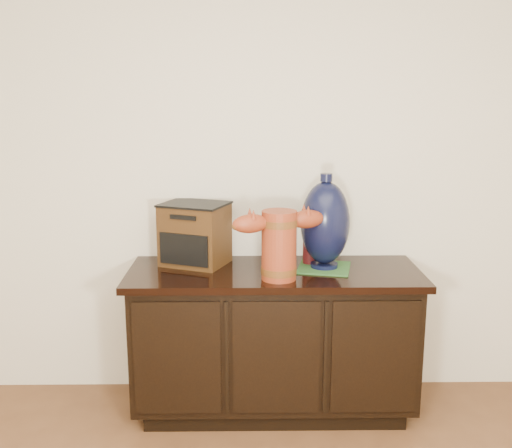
{
  "coord_description": "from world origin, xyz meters",
  "views": [
    {
      "loc": [
        -0.13,
        -0.64,
        1.62
      ],
      "look_at": [
        -0.09,
        2.18,
        1.0
      ],
      "focal_mm": 42.0,
      "sensor_mm": 36.0,
      "label": 1
    }
  ],
  "objects_px": {
    "terracotta_vessel": "(279,241)",
    "lamp_base": "(325,223)",
    "spray_can": "(309,246)",
    "tv_radio": "(195,234)",
    "sideboard": "(274,339)"
  },
  "relations": [
    {
      "from": "sideboard",
      "to": "terracotta_vessel",
      "type": "distance_m",
      "value": 0.57
    },
    {
      "from": "terracotta_vessel",
      "to": "lamp_base",
      "type": "bearing_deg",
      "value": 15.98
    },
    {
      "from": "sideboard",
      "to": "spray_can",
      "type": "distance_m",
      "value": 0.51
    },
    {
      "from": "sideboard",
      "to": "terracotta_vessel",
      "type": "height_order",
      "value": "terracotta_vessel"
    },
    {
      "from": "lamp_base",
      "to": "spray_can",
      "type": "bearing_deg",
      "value": 132.31
    },
    {
      "from": "tv_radio",
      "to": "terracotta_vessel",
      "type": "bearing_deg",
      "value": -10.6
    },
    {
      "from": "tv_radio",
      "to": "lamp_base",
      "type": "relative_size",
      "value": 0.83
    },
    {
      "from": "sideboard",
      "to": "lamp_base",
      "type": "bearing_deg",
      "value": 7.03
    },
    {
      "from": "sideboard",
      "to": "spray_can",
      "type": "bearing_deg",
      "value": 29.81
    },
    {
      "from": "terracotta_vessel",
      "to": "lamp_base",
      "type": "distance_m",
      "value": 0.3
    },
    {
      "from": "sideboard",
      "to": "spray_can",
      "type": "height_order",
      "value": "spray_can"
    },
    {
      "from": "sideboard",
      "to": "lamp_base",
      "type": "distance_m",
      "value": 0.65
    },
    {
      "from": "terracotta_vessel",
      "to": "sideboard",
      "type": "bearing_deg",
      "value": 75.86
    },
    {
      "from": "terracotta_vessel",
      "to": "spray_can",
      "type": "relative_size",
      "value": 2.35
    },
    {
      "from": "terracotta_vessel",
      "to": "spray_can",
      "type": "bearing_deg",
      "value": 35.49
    }
  ]
}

